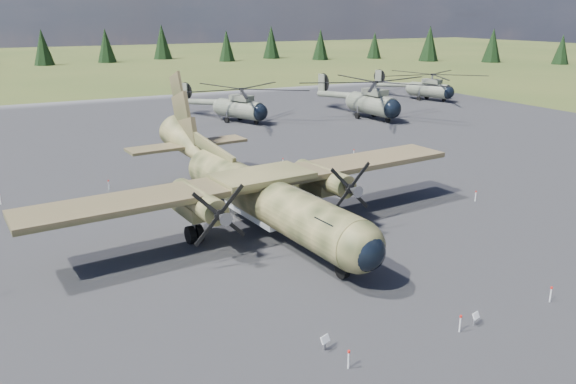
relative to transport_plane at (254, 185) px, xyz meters
name	(u,v)px	position (x,y,z in m)	size (l,w,h in m)	color
ground	(285,239)	(0.71, -3.09, -2.86)	(500.00, 500.00, 0.00)	brown
apron	(227,196)	(0.71, 6.91, -2.86)	(120.00, 120.00, 0.04)	#5A5A5F
transport_plane	(254,185)	(0.00, 0.00, 0.00)	(30.25, 27.39, 9.95)	#32391F
helicopter_near	(239,98)	(13.93, 36.04, 0.39)	(23.95, 23.95, 4.59)	slate
helicopter_mid	(372,92)	(31.01, 29.97, 0.86)	(22.03, 25.04, 5.24)	slate
helicopter_far	(429,81)	(49.79, 40.02, 0.32)	(22.26, 22.63, 4.48)	slate
info_placard_left	(325,341)	(-3.47, -15.03, -2.38)	(0.50, 0.33, 0.72)	gray
info_placard_right	(476,317)	(3.75, -16.49, -2.42)	(0.46, 0.28, 0.67)	gray
barrier_fence	(279,233)	(0.25, -3.16, -2.35)	(33.12, 29.62, 0.85)	white
treeline	(214,173)	(-3.70, -2.54, 1.95)	(316.14, 317.45, 10.97)	black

